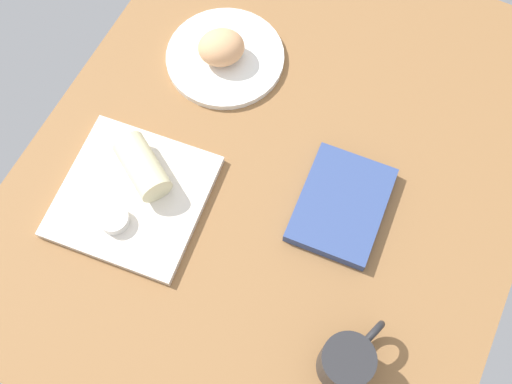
{
  "coord_description": "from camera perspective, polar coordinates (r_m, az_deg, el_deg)",
  "views": [
    {
      "loc": [
        -46.49,
        -17.07,
        106.82
      ],
      "look_at": [
        -8.08,
        1.48,
        7.0
      ],
      "focal_mm": 43.0,
      "sensor_mm": 36.0,
      "label": 1
    }
  ],
  "objects": [
    {
      "name": "square_plate",
      "position": [
        1.13,
        -11.38,
        -0.38
      ],
      "size": [
        27.78,
        27.78,
        1.6
      ],
      "primitive_type": "cube",
      "rotation": [
        0.0,
        0.0,
        0.09
      ],
      "color": "silver",
      "rests_on": "dining_table"
    },
    {
      "name": "scone_pastry",
      "position": [
        1.22,
        -3.25,
        13.28
      ],
      "size": [
        11.75,
        12.02,
        6.32
      ],
      "primitive_type": "ellipsoid",
      "rotation": [
        0.0,
        0.0,
        2.19
      ],
      "color": "tan",
      "rests_on": "round_plate"
    },
    {
      "name": "coffee_mug",
      "position": [
        1.0,
        8.5,
        -15.29
      ],
      "size": [
        12.98,
        8.4,
        9.25
      ],
      "color": "#262628",
      "rests_on": "dining_table"
    },
    {
      "name": "sauce_cup",
      "position": [
        1.1,
        -13.08,
        -2.46
      ],
      "size": [
        5.35,
        5.35,
        2.07
      ],
      "color": "silver",
      "rests_on": "square_plate"
    },
    {
      "name": "book_stack",
      "position": [
        1.11,
        7.96,
        -1.18
      ],
      "size": [
        20.76,
        16.13,
        2.45
      ],
      "color": "#33477F",
      "rests_on": "dining_table"
    },
    {
      "name": "round_plate",
      "position": [
        1.26,
        -2.88,
        12.4
      ],
      "size": [
        23.66,
        23.66,
        1.4
      ],
      "primitive_type": "cylinder",
      "color": "white",
      "rests_on": "dining_table"
    },
    {
      "name": "dining_table",
      "position": [
        1.16,
        2.4,
        2.04
      ],
      "size": [
        110.0,
        90.0,
        4.0
      ],
      "primitive_type": "cube",
      "color": "olive",
      "rests_on": "ground"
    },
    {
      "name": "breakfast_wrap",
      "position": [
        1.11,
        -10.53,
        2.33
      ],
      "size": [
        11.3,
        13.0,
        5.95
      ],
      "primitive_type": "cylinder",
      "rotation": [
        1.57,
        0.0,
        5.71
      ],
      "color": "beige",
      "rests_on": "square_plate"
    }
  ]
}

